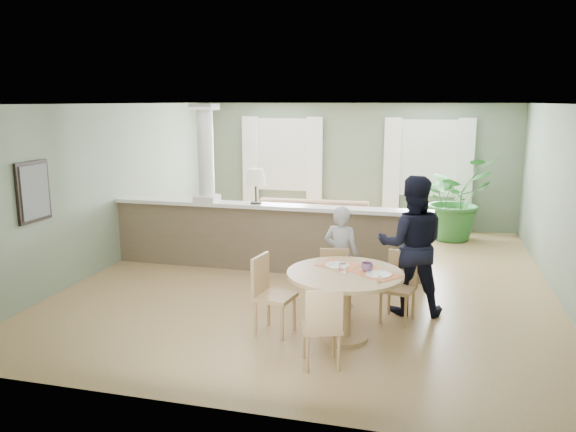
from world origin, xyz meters
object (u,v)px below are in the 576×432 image
(sofa, at_px, (309,225))
(chair_far_boy, at_px, (334,279))
(child_person, at_px, (341,256))
(chair_far_man, at_px, (400,283))
(houseplant, at_px, (454,198))
(chair_side, at_px, (269,291))
(chair_near, at_px, (322,324))
(dining_table, at_px, (346,286))
(man_person, at_px, (411,245))

(sofa, relative_size, chair_far_boy, 3.31)
(child_person, bearing_deg, chair_far_boy, 100.00)
(chair_far_man, height_order, child_person, child_person)
(chair_far_man, bearing_deg, houseplant, 94.62)
(sofa, bearing_deg, houseplant, 22.41)
(chair_far_man, xyz_separation_m, child_person, (-0.80, 0.31, 0.21))
(sofa, relative_size, chair_side, 3.01)
(houseplant, height_order, chair_near, houseplant)
(chair_far_man, height_order, chair_near, chair_near)
(houseplant, xyz_separation_m, chair_far_man, (-0.79, -4.61, -0.35))
(houseplant, height_order, chair_far_boy, houseplant)
(chair_side, relative_size, child_person, 0.68)
(chair_far_boy, bearing_deg, houseplant, 58.47)
(dining_table, distance_m, chair_far_boy, 0.79)
(sofa, xyz_separation_m, chair_far_boy, (1.07, -3.39, 0.06))
(dining_table, distance_m, chair_far_man, 0.97)
(sofa, height_order, child_person, child_person)
(sofa, xyz_separation_m, child_person, (1.10, -3.04, 0.28))
(houseplant, bearing_deg, sofa, -154.89)
(houseplant, distance_m, man_person, 4.38)
(chair_near, bearing_deg, dining_table, -118.09)
(chair_near, bearing_deg, sofa, -95.89)
(chair_far_man, relative_size, man_person, 0.48)
(sofa, distance_m, man_person, 3.70)
(houseplant, height_order, chair_side, houseplant)
(houseplant, relative_size, man_person, 0.92)
(houseplant, distance_m, dining_table, 5.55)
(houseplant, relative_size, chair_far_man, 1.91)
(sofa, distance_m, chair_side, 4.18)
(man_person, bearing_deg, chair_near, 59.96)
(dining_table, relative_size, child_person, 0.97)
(dining_table, xyz_separation_m, man_person, (0.69, 1.05, 0.26))
(dining_table, bearing_deg, chair_far_boy, 109.50)
(chair_far_boy, bearing_deg, man_person, 6.77)
(chair_near, height_order, chair_side, chair_side)
(sofa, relative_size, houseplant, 1.70)
(houseplant, xyz_separation_m, child_person, (-1.59, -4.30, -0.15))
(chair_near, distance_m, child_person, 1.89)
(chair_near, xyz_separation_m, child_person, (-0.11, 1.88, 0.20))
(chair_far_man, relative_size, child_person, 0.64)
(dining_table, height_order, chair_near, dining_table)
(dining_table, bearing_deg, sofa, 107.81)
(houseplant, xyz_separation_m, chair_far_boy, (-1.62, -4.65, -0.36))
(chair_far_boy, xyz_separation_m, chair_side, (-0.65, -0.77, 0.05))
(child_person, xyz_separation_m, man_person, (0.92, -0.03, 0.22))
(chair_far_man, bearing_deg, chair_near, -99.59)
(dining_table, xyz_separation_m, chair_far_boy, (-0.26, 0.72, -0.17))
(man_person, bearing_deg, child_person, -8.09)
(dining_table, bearing_deg, man_person, 56.71)
(dining_table, bearing_deg, chair_near, -98.45)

